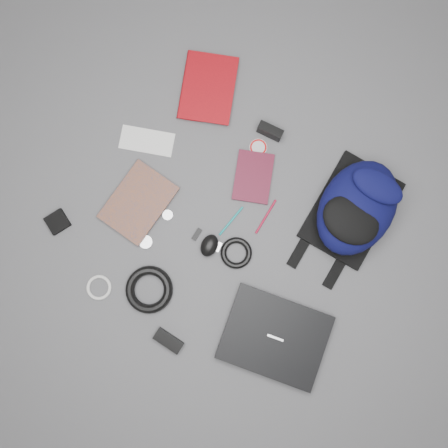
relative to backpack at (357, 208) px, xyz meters
The scene contains 22 objects.
ground 0.53m from the backpack, 139.82° to the right, with size 4.00×4.00×0.00m, color #4F4F51.
backpack is the anchor object (origin of this frame).
laptop 0.60m from the backpack, 88.26° to the right, with size 0.39×0.31×0.04m, color black.
textbook_red 0.87m from the backpack, behind, with size 0.22×0.29×0.03m, color maroon.
comic_book 0.96m from the backpack, 151.68° to the right, with size 0.21×0.29×0.02m, color #CB600E.
envelope 0.89m from the backpack, 165.27° to the right, with size 0.22×0.10×0.00m, color silver.
dvd_case 0.43m from the backpack, 165.22° to the right, with size 0.15×0.21×0.02m, color #410C1A.
compact_camera 0.46m from the backpack, 169.35° to the left, with size 0.10×0.04×0.06m, color black.
sticker_disc 0.47m from the backpack, behind, with size 0.07×0.07×0.00m, color silver.
pen_teal 0.50m from the backpack, 141.01° to the right, with size 0.01×0.01×0.15m, color #0E8182.
pen_red 0.36m from the backpack, 141.87° to the right, with size 0.01×0.01×0.16m, color maroon.
id_badge 0.78m from the backpack, 149.74° to the right, with size 0.05×0.08×0.00m, color #1748AF.
usb_black 0.64m from the backpack, 137.26° to the right, with size 0.02×0.05×0.01m, color black.
usb_silver 0.57m from the backpack, 130.62° to the right, with size 0.02×0.04×0.01m, color silver.
mouse 0.60m from the backpack, 132.07° to the right, with size 0.07×0.09×0.05m, color black.
headphone_left 0.75m from the backpack, 144.66° to the right, with size 0.04×0.04×0.01m, color #AAAAAC.
headphone_right 0.85m from the backpack, 137.35° to the right, with size 0.05×0.05×0.01m, color #B1B1B3.
cable_coil 0.51m from the backpack, 125.76° to the right, with size 0.13×0.13×0.02m, color black.
power_brick 0.91m from the backpack, 110.94° to the right, with size 0.12×0.05×0.03m, color black.
power_cord_coil 0.88m from the backpack, 124.74° to the right, with size 0.19×0.19×0.04m, color black.
pouch 1.20m from the backpack, 143.86° to the right, with size 0.08×0.08×0.02m, color black.
white_cable_coil 1.07m from the backpack, 129.12° to the right, with size 0.10×0.10×0.01m, color silver.
Camera 1 is at (0.09, -0.13, 1.77)m, focal length 35.00 mm.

